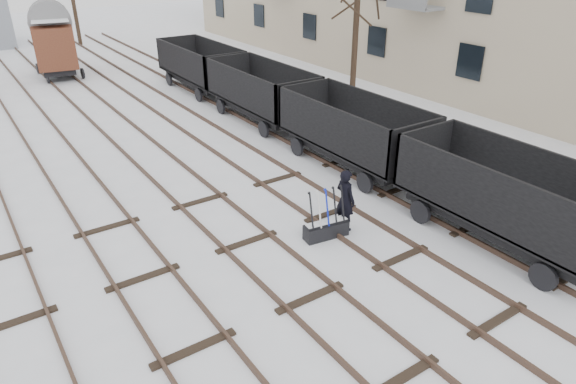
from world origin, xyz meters
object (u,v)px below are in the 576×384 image
Objects in this scene: ground_frame at (326,228)px; freight_wagon_a at (505,210)px; box_van_wagon at (54,43)px; worker at (345,200)px.

freight_wagon_a is (3.97, -2.89, 0.68)m from ground_frame.
ground_frame is 24.31m from box_van_wagon.
worker is at bearing 137.12° from freight_wagon_a.
box_van_wagon is (-5.82, 27.06, 1.05)m from freight_wagon_a.
worker is 0.30× the size of freight_wagon_a.
worker is 24.24m from box_van_wagon.
ground_frame is 1.00m from worker.
box_van_wagon is at bearing 102.13° from freight_wagon_a.
box_van_wagon is at bearing 102.43° from ground_frame.
ground_frame is at bearing 143.95° from freight_wagon_a.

